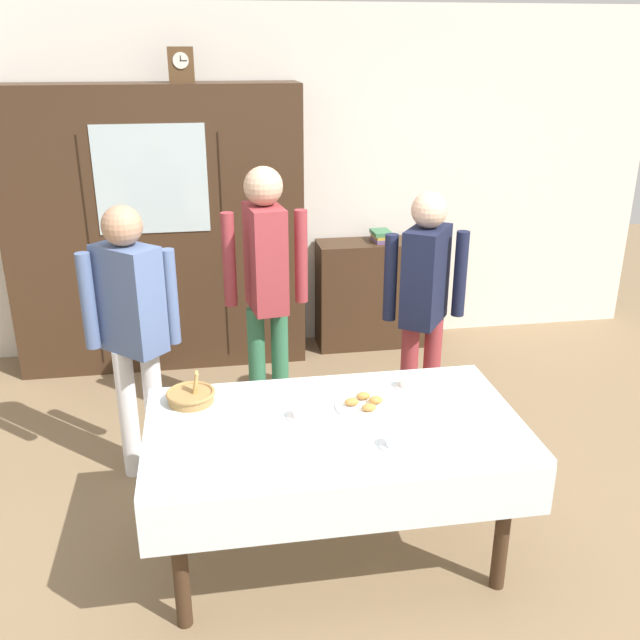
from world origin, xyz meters
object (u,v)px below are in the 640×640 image
Objects in this scene: tea_cup_far_left at (301,413)px; person_near_right_end at (266,276)px; dining_table at (335,444)px; bookshelf_low at (379,293)px; mantel_clock at (181,65)px; book_stack at (381,236)px; bread_basket at (191,396)px; spoon_back_edge at (222,470)px; person_behind_table_left at (425,294)px; pastry_plate at (364,404)px; tea_cup_mid_left at (394,441)px; person_behind_table_right at (132,319)px; spoon_far_right at (457,398)px; wall_cabinet at (158,231)px; tea_cup_center at (408,383)px.

person_near_right_end reaches higher than tea_cup_far_left.
bookshelf_low is at bearing 71.78° from dining_table.
mantel_clock is 1.13× the size of book_stack.
bread_basket is at bearing -123.44° from book_stack.
person_behind_table_left is at bearing 47.46° from spoon_back_edge.
tea_cup_far_left is 1.28m from person_near_right_end.
person_near_right_end reaches higher than pastry_plate.
tea_cup_mid_left is 0.08× the size of person_behind_table_right.
spoon_back_edge is 1.25m from spoon_far_right.
spoon_far_right is at bearing -95.26° from bookshelf_low.
book_stack is 0.89× the size of bread_basket.
bookshelf_low is 8.76× the size of spoon_far_right.
spoon_back_edge is at bearing -87.76° from mantel_clock.
pastry_plate is at bearing -71.64° from mantel_clock.
wall_cabinet reaches higher than pastry_plate.
person_behind_table_right reaches higher than pastry_plate.
bread_basket is (-1.52, -2.31, 0.35)m from bookshelf_low.
dining_table is 2.79m from book_stack.
tea_cup_center is 0.46× the size of pastry_plate.
tea_cup_mid_left is 0.46× the size of pastry_plate.
bread_basket is 0.85m from pastry_plate.
wall_cabinet is at bearing 179.85° from mantel_clock.
person_behind_table_right reaches higher than tea_cup_mid_left.
mantel_clock is 2.94m from tea_cup_far_left.
spoon_back_edge is (0.37, -2.88, -0.30)m from wall_cabinet.
spoon_far_right is at bearing -26.15° from person_behind_table_right.
book_stack is 1.64× the size of tea_cup_mid_left.
wall_cabinet is 2.11× the size of bookshelf_low.
pastry_plate is 0.17× the size of person_behind_table_left.
mantel_clock reaches higher than spoon_far_right.
dining_table is 14.60× the size of spoon_back_edge.
person_behind_table_left is 0.92× the size of person_near_right_end.
mantel_clock reaches higher than dining_table.
spoon_back_edge is (-0.70, -0.43, -0.01)m from pastry_plate.
wall_cabinet is 9.15× the size of mantel_clock.
mantel_clock is at bearing 103.93° from dining_table.
book_stack is 1.64× the size of tea_cup_center.
spoon_back_edge is at bearing -159.08° from spoon_far_right.
tea_cup_far_left is 0.79m from spoon_far_right.
person_behind_table_left reaches higher than spoon_back_edge.
tea_cup_center is at bearing 20.87° from tea_cup_far_left.
book_stack is at bearing 56.56° from bread_basket.
person_behind_table_left is at bearing 82.71° from spoon_far_right.
person_near_right_end reaches higher than bookshelf_low.
pastry_plate is at bearing 10.24° from tea_cup_far_left.
person_behind_table_right is at bearing 153.85° from spoon_far_right.
spoon_back_edge is 1.33m from person_behind_table_right.
dining_table is 1.41m from person_near_right_end.
book_stack is 2.77m from bread_basket.
dining_table is 0.61m from spoon_back_edge.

